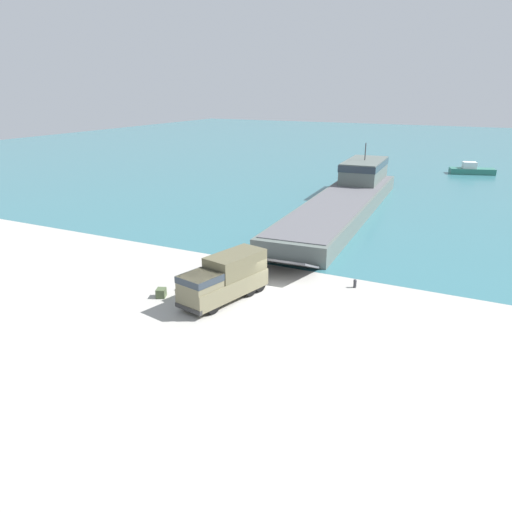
{
  "coord_description": "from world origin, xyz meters",
  "views": [
    {
      "loc": [
        14.93,
        -32.24,
        14.83
      ],
      "look_at": [
        -2.54,
        2.2,
        1.7
      ],
      "focal_mm": 35.0,
      "sensor_mm": 36.0,
      "label": 1
    }
  ],
  "objects_px": {
    "soldier_on_ramp": "(195,278)",
    "military_truck": "(225,278)",
    "moored_boat_b": "(472,170)",
    "landing_craft": "(348,195)",
    "mooring_bollard": "(355,283)",
    "cargo_crate": "(161,293)"
  },
  "relations": [
    {
      "from": "military_truck",
      "to": "cargo_crate",
      "type": "bearing_deg",
      "value": -55.67
    },
    {
      "from": "moored_boat_b",
      "to": "cargo_crate",
      "type": "height_order",
      "value": "moored_boat_b"
    },
    {
      "from": "soldier_on_ramp",
      "to": "moored_boat_b",
      "type": "relative_size",
      "value": 0.21
    },
    {
      "from": "landing_craft",
      "to": "soldier_on_ramp",
      "type": "bearing_deg",
      "value": -98.33
    },
    {
      "from": "landing_craft",
      "to": "military_truck",
      "type": "distance_m",
      "value": 32.17
    },
    {
      "from": "landing_craft",
      "to": "moored_boat_b",
      "type": "xyz_separation_m",
      "value": [
        11.89,
        36.07,
        -1.02
      ]
    },
    {
      "from": "soldier_on_ramp",
      "to": "moored_boat_b",
      "type": "xyz_separation_m",
      "value": [
        14.22,
        67.7,
        -0.28
      ]
    },
    {
      "from": "mooring_bollard",
      "to": "landing_craft",
      "type": "bearing_deg",
      "value": 108.32
    },
    {
      "from": "mooring_bollard",
      "to": "moored_boat_b",
      "type": "bearing_deg",
      "value": 86.84
    },
    {
      "from": "moored_boat_b",
      "to": "military_truck",
      "type": "bearing_deg",
      "value": -26.1
    },
    {
      "from": "mooring_bollard",
      "to": "cargo_crate",
      "type": "distance_m",
      "value": 14.87
    },
    {
      "from": "moored_boat_b",
      "to": "landing_craft",
      "type": "bearing_deg",
      "value": -34.96
    },
    {
      "from": "soldier_on_ramp",
      "to": "military_truck",
      "type": "bearing_deg",
      "value": 174.16
    },
    {
      "from": "military_truck",
      "to": "soldier_on_ramp",
      "type": "relative_size",
      "value": 4.53
    },
    {
      "from": "military_truck",
      "to": "soldier_on_ramp",
      "type": "xyz_separation_m",
      "value": [
        -2.95,
        0.54,
        -0.68
      ]
    },
    {
      "from": "moored_boat_b",
      "to": "soldier_on_ramp",
      "type": "bearing_deg",
      "value": -28.58
    },
    {
      "from": "military_truck",
      "to": "moored_boat_b",
      "type": "bearing_deg",
      "value": -176.86
    },
    {
      "from": "military_truck",
      "to": "mooring_bollard",
      "type": "xyz_separation_m",
      "value": [
        7.87,
        6.54,
        -1.3
      ]
    },
    {
      "from": "landing_craft",
      "to": "cargo_crate",
      "type": "bearing_deg",
      "value": -100.56
    },
    {
      "from": "moored_boat_b",
      "to": "cargo_crate",
      "type": "xyz_separation_m",
      "value": [
        -15.72,
        -70.02,
        -0.38
      ]
    },
    {
      "from": "landing_craft",
      "to": "mooring_bollard",
      "type": "bearing_deg",
      "value": -75.79
    },
    {
      "from": "mooring_bollard",
      "to": "cargo_crate",
      "type": "bearing_deg",
      "value": -145.96
    }
  ]
}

